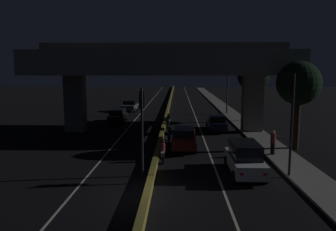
{
  "coord_description": "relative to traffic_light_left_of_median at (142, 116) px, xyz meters",
  "views": [
    {
      "loc": [
        1.36,
        -14.57,
        5.88
      ],
      "look_at": [
        0.45,
        17.13,
        1.43
      ],
      "focal_mm": 35.0,
      "sensor_mm": 36.0,
      "label": 1
    }
  ],
  "objects": [
    {
      "name": "car_dark_blue_third",
      "position": [
        5.72,
        13.76,
        -2.58
      ],
      "size": [
        1.9,
        4.35,
        1.53
      ],
      "rotation": [
        0.0,
        0.0,
        1.55
      ],
      "color": "#141938",
      "rests_on": "ground_plane"
    },
    {
      "name": "motorcycle_black_filtering_far",
      "position": [
        1.0,
        15.51,
        -2.76
      ],
      "size": [
        0.34,
        1.78,
        1.41
      ],
      "rotation": [
        0.0,
        0.0,
        1.5
      ],
      "color": "black",
      "rests_on": "ground_plane"
    },
    {
      "name": "roadside_tree_kerbside_near",
      "position": [
        10.68,
        6.33,
        1.49
      ],
      "size": [
        3.18,
        3.18,
        6.52
      ],
      "color": "#2D2116",
      "rests_on": "ground_plane"
    },
    {
      "name": "pedestrian_on_sidewalk",
      "position": [
        8.46,
        4.41,
        -2.41
      ],
      "size": [
        0.36,
        0.36,
        1.66
      ],
      "color": "black",
      "rests_on": "sidewalk_right"
    },
    {
      "name": "lane_line_right_inner",
      "position": [
        4.2,
        31.94,
        -3.36
      ],
      "size": [
        0.12,
        126.0,
        0.0
      ],
      "primitive_type": "cube",
      "color": "beige",
      "rests_on": "ground_plane"
    },
    {
      "name": "motorcycle_white_filtering_near",
      "position": [
        0.99,
        2.9,
        -2.75
      ],
      "size": [
        0.34,
        1.84,
        1.44
      ],
      "rotation": [
        0.0,
        0.0,
        1.63
      ],
      "color": "black",
      "rests_on": "ground_plane"
    },
    {
      "name": "car_black_lead_oncoming",
      "position": [
        -4.77,
        18.54,
        -2.56
      ],
      "size": [
        1.89,
        4.2,
        1.52
      ],
      "rotation": [
        0.0,
        0.0,
        -1.56
      ],
      "color": "black",
      "rests_on": "ground_plane"
    },
    {
      "name": "car_dark_red_second",
      "position": [
        2.43,
        6.39,
        -2.52
      ],
      "size": [
        1.96,
        4.68,
        1.6
      ],
      "rotation": [
        0.0,
        0.0,
        1.53
      ],
      "color": "#591414",
      "rests_on": "ground_plane"
    },
    {
      "name": "car_grey_second_oncoming",
      "position": [
        -4.84,
        28.43,
        -2.6
      ],
      "size": [
        2.2,
        4.05,
        1.52
      ],
      "rotation": [
        0.0,
        0.0,
        -1.62
      ],
      "color": "#515459",
      "rests_on": "ground_plane"
    },
    {
      "name": "lane_line_left_inner",
      "position": [
        -3.07,
        31.94,
        -3.36
      ],
      "size": [
        0.12,
        126.0,
        0.0
      ],
      "primitive_type": "cube",
      "color": "beige",
      "rests_on": "ground_plane"
    },
    {
      "name": "sidewalk_right",
      "position": [
        9.08,
        24.94,
        -3.3
      ],
      "size": [
        2.21,
        126.0,
        0.13
      ],
      "primitive_type": "cube",
      "color": "gray",
      "rests_on": "ground_plane"
    },
    {
      "name": "motorcycle_blue_filtering_mid",
      "position": [
        1.28,
        8.57,
        -2.75
      ],
      "size": [
        0.33,
        1.94,
        1.44
      ],
      "rotation": [
        0.0,
        0.0,
        1.54
      ],
      "color": "black",
      "rests_on": "ground_plane"
    },
    {
      "name": "street_lamp",
      "position": [
        8.23,
        25.77,
        1.08
      ],
      "size": [
        1.98,
        0.32,
        7.51
      ],
      "color": "#2D2D30",
      "rests_on": "ground_plane"
    },
    {
      "name": "ground_plane",
      "position": [
        0.57,
        -3.06,
        -3.36
      ],
      "size": [
        200.0,
        200.0,
        0.0
      ],
      "primitive_type": "plane",
      "color": "black"
    },
    {
      "name": "elevated_overpass",
      "position": [
        0.57,
        13.24,
        2.92
      ],
      "size": [
        23.09,
        10.22,
        8.37
      ],
      "color": "gray",
      "rests_on": "ground_plane"
    },
    {
      "name": "car_white_lead",
      "position": [
        5.72,
        0.34,
        -2.41
      ],
      "size": [
        1.83,
        4.43,
        1.86
      ],
      "rotation": [
        0.0,
        0.0,
        1.57
      ],
      "color": "silver",
      "rests_on": "ground_plane"
    },
    {
      "name": "traffic_light_left_of_median",
      "position": [
        0.0,
        0.0,
        0.0
      ],
      "size": [
        0.3,
        0.49,
        4.93
      ],
      "color": "black",
      "rests_on": "ground_plane"
    },
    {
      "name": "roadside_tree_kerbside_mid",
      "position": [
        10.43,
        19.58,
        1.86
      ],
      "size": [
        3.58,
        3.58,
        7.04
      ],
      "color": "#2D2116",
      "rests_on": "ground_plane"
    },
    {
      "name": "median_divider",
      "position": [
        0.57,
        31.94,
        -3.14
      ],
      "size": [
        0.33,
        126.0,
        0.45
      ],
      "primitive_type": "cube",
      "color": "olive",
      "rests_on": "ground_plane"
    },
    {
      "name": "traffic_light_right_of_median",
      "position": [
        8.07,
        -0.01,
        0.49
      ],
      "size": [
        0.3,
        0.49,
        5.68
      ],
      "color": "black",
      "rests_on": "ground_plane"
    }
  ]
}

